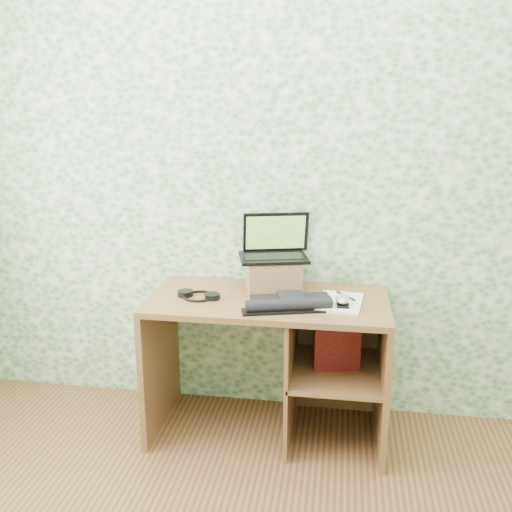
% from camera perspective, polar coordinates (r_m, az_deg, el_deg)
% --- Properties ---
extents(wall_back, '(3.50, 0.00, 3.50)m').
position_cam_1_polar(wall_back, '(3.04, 2.11, 7.53)').
color(wall_back, white).
rests_on(wall_back, ground).
extents(desk, '(1.20, 0.60, 0.75)m').
position_cam_1_polar(desk, '(2.99, 2.81, -8.99)').
color(desk, brown).
rests_on(desk, floor).
extents(riser, '(0.32, 0.29, 0.16)m').
position_cam_1_polar(riser, '(2.98, 1.73, -1.84)').
color(riser, '#8E623F').
rests_on(riser, desk).
extents(laptop, '(0.40, 0.33, 0.23)m').
position_cam_1_polar(laptop, '(2.98, 1.84, 0.88)').
color(laptop, black).
rests_on(laptop, riser).
extents(keyboard, '(0.45, 0.33, 0.06)m').
position_cam_1_polar(keyboard, '(2.75, 3.41, -4.68)').
color(keyboard, black).
rests_on(keyboard, desk).
extents(headphones, '(0.23, 0.19, 0.03)m').
position_cam_1_polar(headphones, '(2.90, -5.75, -3.94)').
color(headphones, black).
rests_on(headphones, desk).
extents(notepad, '(0.24, 0.31, 0.01)m').
position_cam_1_polar(notepad, '(2.83, 8.41, -4.60)').
color(notepad, silver).
rests_on(notepad, desk).
extents(mouse, '(0.07, 0.11, 0.04)m').
position_cam_1_polar(mouse, '(2.77, 8.66, -4.51)').
color(mouse, '#BBBBBD').
rests_on(mouse, notepad).
extents(pen, '(0.10, 0.12, 0.01)m').
position_cam_1_polar(pen, '(2.89, 8.97, -3.96)').
color(pen, black).
rests_on(pen, notepad).
extents(red_box, '(0.24, 0.11, 0.28)m').
position_cam_1_polar(red_box, '(2.93, 8.09, -8.64)').
color(red_box, '#99100D').
rests_on(red_box, desk).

